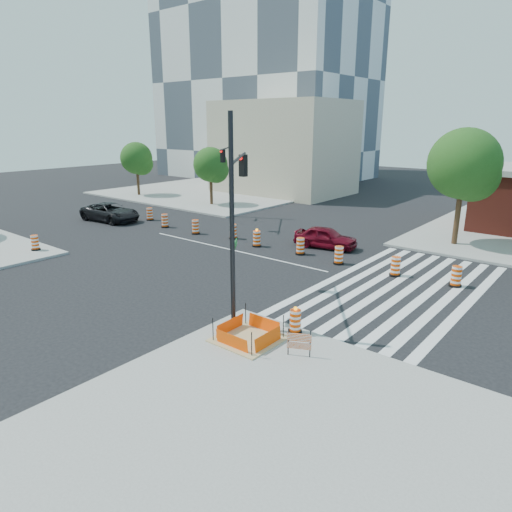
% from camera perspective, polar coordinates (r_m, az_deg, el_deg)
% --- Properties ---
extents(ground, '(120.00, 120.00, 0.00)m').
position_cam_1_polar(ground, '(28.76, -3.09, 0.78)').
color(ground, black).
rests_on(ground, ground).
extents(sidewalk_nw, '(22.00, 22.00, 0.15)m').
position_cam_1_polar(sidewalk_nw, '(53.70, -4.43, 8.12)').
color(sidewalk_nw, gray).
rests_on(sidewalk_nw, ground).
extents(crosswalk_east, '(6.75, 13.50, 0.01)m').
position_cam_1_polar(crosswalk_east, '(23.18, 17.43, -3.84)').
color(crosswalk_east, silver).
rests_on(crosswalk_east, ground).
extents(lane_centerline, '(14.00, 0.12, 0.01)m').
position_cam_1_polar(lane_centerline, '(28.76, -3.09, 0.79)').
color(lane_centerline, silver).
rests_on(lane_centerline, ground).
extents(excavation_pit, '(2.20, 2.20, 0.90)m').
position_cam_1_polar(excavation_pit, '(16.77, -0.95, -10.17)').
color(excavation_pit, tan).
rests_on(excavation_pit, ground).
extents(tower_nw, '(28.00, 18.00, 45.00)m').
position_cam_1_polar(tower_nw, '(70.76, 1.26, 28.41)').
color(tower_nw, silver).
rests_on(tower_nw, ground).
extents(beige_midrise, '(14.00, 10.00, 10.00)m').
position_cam_1_polar(beige_midrise, '(52.46, 3.45, 13.36)').
color(beige_midrise, tan).
rests_on(beige_midrise, ground).
extents(red_coupe, '(4.23, 2.31, 1.36)m').
position_cam_1_polar(red_coupe, '(29.38, 8.71, 2.32)').
color(red_coupe, '#5D0815').
rests_on(red_coupe, ground).
extents(dark_suv, '(5.46, 2.93, 1.46)m').
position_cam_1_polar(dark_suv, '(38.94, -17.76, 5.24)').
color(dark_suv, black).
rests_on(dark_suv, ground).
extents(signal_pole_se, '(3.65, 4.94, 7.95)m').
position_cam_1_polar(signal_pole_se, '(18.03, -2.49, 7.29)').
color(signal_pole_se, black).
rests_on(signal_pole_se, ground).
extents(signal_pole_nw, '(3.19, 4.70, 7.35)m').
position_cam_1_polar(signal_pole_nw, '(36.90, -3.32, 11.36)').
color(signal_pole_nw, black).
rests_on(signal_pole_nw, ground).
extents(pit_drum, '(0.53, 0.53, 1.04)m').
position_cam_1_polar(pit_drum, '(17.19, 4.93, -8.20)').
color(pit_drum, black).
rests_on(pit_drum, ground).
extents(sw_corner_drum, '(0.55, 0.55, 0.93)m').
position_cam_1_polar(sw_corner_drum, '(31.13, -25.89, 1.45)').
color(sw_corner_drum, black).
rests_on(sw_corner_drum, ground).
extents(barricade, '(0.75, 0.40, 0.97)m').
position_cam_1_polar(barricade, '(15.56, 5.42, -10.57)').
color(barricade, '#E34304').
rests_on(barricade, ground).
extents(tree_north_a, '(3.39, 3.38, 5.75)m').
position_cam_1_polar(tree_north_a, '(51.35, -14.65, 11.53)').
color(tree_north_a, '#382314').
rests_on(tree_north_a, ground).
extents(tree_north_b, '(3.27, 3.25, 5.53)m').
position_cam_1_polar(tree_north_b, '(44.05, -5.63, 11.06)').
color(tree_north_b, '#382314').
rests_on(tree_north_b, ground).
extents(tree_north_c, '(4.38, 4.38, 7.45)m').
position_cam_1_polar(tree_north_c, '(31.56, 24.61, 9.98)').
color(tree_north_c, '#382314').
rests_on(tree_north_c, ground).
extents(median_drum_0, '(0.60, 0.60, 1.02)m').
position_cam_1_polar(median_drum_0, '(38.44, -13.13, 5.08)').
color(median_drum_0, black).
rests_on(median_drum_0, ground).
extents(median_drum_1, '(0.60, 0.60, 1.02)m').
position_cam_1_polar(median_drum_1, '(35.54, -11.33, 4.29)').
color(median_drum_1, black).
rests_on(median_drum_1, ground).
extents(median_drum_2, '(0.60, 0.60, 1.02)m').
position_cam_1_polar(median_drum_2, '(33.04, -7.57, 3.57)').
color(median_drum_2, black).
rests_on(median_drum_2, ground).
extents(median_drum_3, '(0.60, 0.60, 1.02)m').
position_cam_1_polar(median_drum_3, '(31.40, -2.87, 3.01)').
color(median_drum_3, black).
rests_on(median_drum_3, ground).
extents(median_drum_4, '(0.60, 0.60, 1.18)m').
position_cam_1_polar(median_drum_4, '(29.39, 0.10, 2.13)').
color(median_drum_4, black).
rests_on(median_drum_4, ground).
extents(median_drum_5, '(0.60, 0.60, 1.02)m').
position_cam_1_polar(median_drum_5, '(27.73, 5.57, 1.16)').
color(median_drum_5, black).
rests_on(median_drum_5, ground).
extents(median_drum_6, '(0.60, 0.60, 1.02)m').
position_cam_1_polar(median_drum_6, '(26.14, 10.31, 0.02)').
color(median_drum_6, black).
rests_on(median_drum_6, ground).
extents(median_drum_7, '(0.60, 0.60, 1.02)m').
position_cam_1_polar(median_drum_7, '(24.82, 17.04, -1.32)').
color(median_drum_7, black).
rests_on(median_drum_7, ground).
extents(median_drum_8, '(0.60, 0.60, 1.02)m').
position_cam_1_polar(median_drum_8, '(24.24, 23.74, -2.43)').
color(median_drum_8, black).
rests_on(median_drum_8, ground).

